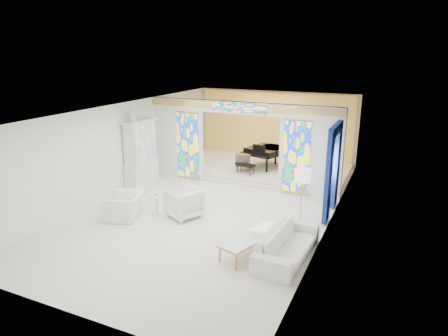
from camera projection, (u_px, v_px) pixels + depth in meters
The scene contains 24 objects.
floor at pixel (216, 204), 12.59m from camera, with size 12.00×12.00×0.00m, color beige.
ceiling at pixel (215, 109), 11.73m from camera, with size 7.00×12.00×0.02m, color white.
wall_back at pixel (275, 126), 17.40m from camera, with size 7.00×0.02×3.00m, color silver.
wall_front at pixel (67, 241), 6.92m from camera, with size 7.00×0.02×3.00m, color silver.
wall_left at pixel (123, 147), 13.55m from camera, with size 0.02×12.00×3.00m, color silver.
wall_right at pixel (332, 173), 10.77m from camera, with size 0.02×12.00×3.00m, color silver.
partition_wall at pixel (240, 141), 13.86m from camera, with size 7.00×0.22×3.00m.
stained_glass_left at pixel (188, 146), 14.67m from camera, with size 0.90×0.04×2.40m, color gold.
stained_glass_right at pixel (296, 157), 13.06m from camera, with size 0.90×0.04×2.40m, color gold.
stained_glass_transom at pixel (240, 107), 13.43m from camera, with size 2.00×0.04×0.34m, color gold.
alcove_platform at pixel (260, 168), 16.14m from camera, with size 6.80×3.80×0.18m, color beige.
gold_curtain_back at pixel (274, 126), 17.29m from camera, with size 6.70×0.10×2.90m, color gold.
chandelier at pixel (265, 108), 15.27m from camera, with size 0.48×0.48×0.30m, color #B98440.
blue_drapes at pixel (333, 163), 11.40m from camera, with size 0.14×1.85×2.65m.
china_cabinet at pixel (141, 154), 14.05m from camera, with size 0.56×1.46×2.72m.
armchair_left at pixel (125, 206), 11.52m from camera, with size 1.09×0.95×0.71m, color white.
armchair_right at pixel (184, 203), 11.58m from camera, with size 0.90×0.92×0.84m, color silver.
sofa at pixel (287, 244), 9.30m from camera, with size 2.35×0.92×0.69m, color white.
side_table at pixel (157, 201), 11.79m from camera, with size 0.60×0.60×0.58m.
vase at pixel (156, 192), 11.71m from camera, with size 0.17×0.17×0.18m, color silver.
coffee_table at pixel (253, 237), 9.53m from camera, with size 1.18×2.03×0.43m.
floor_lamp at pixel (303, 178), 10.42m from camera, with size 0.55×0.55×1.71m.
grand_piano at pixel (270, 151), 15.84m from camera, with size 1.98×2.52×0.97m.
tv_console at pixel (243, 160), 15.35m from camera, with size 0.67×0.56×0.66m.
Camera 1 is at (5.08, -10.58, 4.69)m, focal length 32.00 mm.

